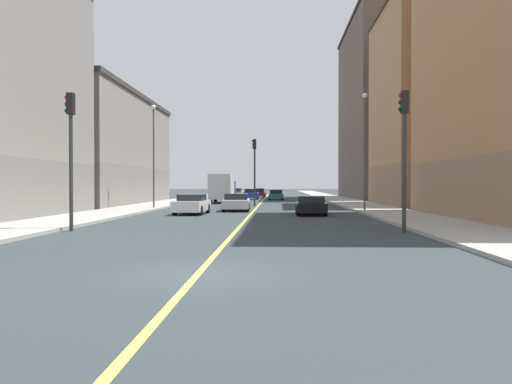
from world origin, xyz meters
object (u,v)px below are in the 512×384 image
object	(u,v)px
building_left_mid	(432,106)
car_blue	(251,194)
street_lamp_right_near	(154,146)
street_lamp_left_near	(365,140)
car_yellow	(236,193)
car_teal	(276,195)
traffic_light_right_near	(70,141)
building_right_midblock	(98,150)
building_left_far	(382,111)
car_maroon	(259,193)
car_white	(192,204)
box_truck	(222,188)
car_silver	(236,202)
traffic_light_median_far	(254,163)
car_black	(311,205)
traffic_light_left_near	(404,141)

from	to	relation	value
building_left_mid	car_blue	bearing A→B (deg)	131.24
street_lamp_right_near	street_lamp_left_near	bearing A→B (deg)	-11.16
street_lamp_left_near	car_yellow	xyz separation A→B (m)	(-12.29, 39.24, -4.38)
car_teal	building_left_mid	bearing A→B (deg)	-51.01
traffic_light_right_near	car_yellow	world-z (taller)	traffic_light_right_near
building_right_midblock	traffic_light_right_near	xyz separation A→B (m)	(8.84, -28.12, -1.57)
building_left_far	car_maroon	size ratio (longest dim) A/B	5.54
car_maroon	street_lamp_left_near	bearing A→B (deg)	-77.67
building_left_far	car_white	bearing A→B (deg)	-118.68
building_right_midblock	box_truck	bearing A→B (deg)	20.21
car_teal	car_silver	distance (m)	27.19
building_right_midblock	traffic_light_median_far	bearing A→B (deg)	-11.63
street_lamp_left_near	traffic_light_right_near	bearing A→B (deg)	-133.99
car_black	car_maroon	size ratio (longest dim) A/B	1.06
traffic_light_left_near	building_left_far	bearing A→B (deg)	79.55
traffic_light_right_near	street_lamp_right_near	xyz separation A→B (m)	(-0.98, 18.45, 1.17)
traffic_light_left_near	car_teal	bearing A→B (deg)	96.97
car_blue	box_truck	distance (m)	13.69
traffic_light_right_near	car_yellow	size ratio (longest dim) A/B	1.27
car_black	car_silver	distance (m)	6.91
car_teal	car_yellow	size ratio (longest dim) A/B	0.98
traffic_light_median_far	car_blue	xyz separation A→B (m)	(-1.38, 20.95, -3.22)
car_black	box_truck	xyz separation A→B (m)	(-7.90, 20.54, 0.98)
car_silver	traffic_light_left_near	bearing A→B (deg)	-63.70
building_left_mid	building_left_far	xyz separation A→B (m)	(-0.00, 22.06, 2.62)
car_white	traffic_light_left_near	bearing A→B (deg)	-48.71
car_teal	car_silver	xyz separation A→B (m)	(-2.83, -27.04, 0.01)
car_white	building_left_far	bearing A→B (deg)	61.32
building_right_midblock	car_yellow	size ratio (longest dim) A/B	5.43
car_maroon	car_silver	xyz separation A→B (m)	(-0.30, -39.41, -0.02)
building_left_far	car_blue	size ratio (longest dim) A/B	5.49
street_lamp_right_near	car_yellow	xyz separation A→B (m)	(3.49, 36.13, -4.25)
building_left_mid	street_lamp_right_near	size ratio (longest dim) A/B	2.27
street_lamp_left_near	car_black	size ratio (longest dim) A/B	1.83
street_lamp_left_near	car_silver	xyz separation A→B (m)	(-9.17, 1.16, -4.42)
car_teal	car_silver	size ratio (longest dim) A/B	0.97
traffic_light_left_near	car_teal	size ratio (longest dim) A/B	1.30
car_blue	car_teal	bearing A→B (deg)	-36.00
car_yellow	box_truck	world-z (taller)	box_truck
building_right_midblock	traffic_light_left_near	size ratio (longest dim) A/B	4.27
car_white	car_teal	xyz separation A→B (m)	(5.41, 31.31, -0.03)
building_left_mid	car_silver	distance (m)	21.25
street_lamp_right_near	car_blue	bearing A→B (deg)	77.27
traffic_light_left_near	street_lamp_right_near	bearing A→B (deg)	128.68
traffic_light_right_near	car_white	xyz separation A→B (m)	(3.05, 12.22, -3.11)
car_blue	car_yellow	world-z (taller)	car_yellow
car_silver	box_truck	distance (m)	16.20
car_maroon	box_truck	bearing A→B (deg)	-97.39
car_blue	car_silver	bearing A→B (deg)	-89.19
street_lamp_left_near	box_truck	xyz separation A→B (m)	(-11.91, 17.10, -3.47)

